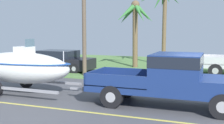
% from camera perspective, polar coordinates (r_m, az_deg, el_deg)
% --- Properties ---
extents(ground, '(36.00, 22.00, 0.11)m').
position_cam_1_polar(ground, '(18.77, 19.75, -2.40)').
color(ground, '#4C4C51').
extents(pickup_truck_towing, '(5.76, 2.00, 1.90)m').
position_cam_1_polar(pickup_truck_towing, '(10.30, 12.55, -3.13)').
color(pickup_truck_towing, navy).
rests_on(pickup_truck_towing, ground).
extents(boat_on_trailer, '(6.06, 2.23, 2.36)m').
position_cam_1_polar(boat_on_trailer, '(13.04, -17.88, -1.01)').
color(boat_on_trailer, gray).
rests_on(boat_on_trailer, ground).
extents(parked_sedan_far, '(4.36, 1.94, 1.38)m').
position_cam_1_polar(parked_sedan_far, '(19.49, -10.28, 0.21)').
color(parked_sedan_far, black).
rests_on(parked_sedan_far, ground).
extents(palm_tree_near_left, '(2.61, 2.85, 4.84)m').
position_cam_1_polar(palm_tree_near_left, '(20.69, 4.55, 8.52)').
color(palm_tree_near_left, brown).
rests_on(palm_tree_near_left, ground).
extents(palm_tree_far_left, '(3.65, 3.11, 6.10)m').
position_cam_1_polar(palm_tree_far_left, '(22.42, 10.46, 11.43)').
color(palm_tree_far_left, brown).
rests_on(palm_tree_far_left, ground).
extents(utility_pole, '(0.24, 1.80, 7.93)m').
position_cam_1_polar(utility_pole, '(17.01, -5.62, 11.02)').
color(utility_pole, brown).
rests_on(utility_pole, ground).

